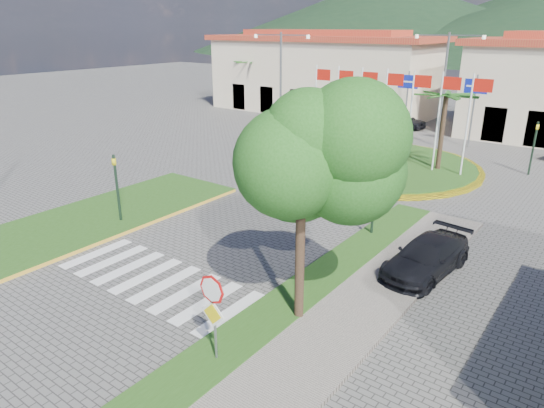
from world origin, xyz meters
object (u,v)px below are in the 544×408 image
Objects in this scene: stop_sign at (213,305)px; deciduous_tree at (302,155)px; car_side_right at (427,257)px; white_van at (351,124)px; car_dark_a at (404,120)px; roundabout_island at (377,165)px.

deciduous_tree reaches higher than stop_sign.
car_side_right is at bearing 72.52° from stop_sign.
white_van is 25.45m from car_side_right.
car_dark_a is (-8.59, 33.04, -1.12)m from stop_sign.
white_van is at bearing 148.85° from car_dark_a.
deciduous_tree is 31.70m from car_dark_a.
roundabout_island is 2.88× the size of car_side_right.
stop_sign is 34.16m from car_dark_a.
roundabout_island reaches higher than stop_sign.
deciduous_tree is at bearing -172.72° from white_van.
stop_sign is 8.73m from car_side_right.
roundabout_island is at bearing 103.73° from stop_sign.
car_dark_a is at bearing 120.72° from car_side_right.
deciduous_tree is at bearing 78.82° from stop_sign.
stop_sign is at bearing -101.06° from car_side_right.
roundabout_island is 4.79× the size of stop_sign.
roundabout_island is 18.55m from deciduous_tree.
deciduous_tree is 7.20m from car_side_right.
deciduous_tree is 29.37m from white_van.
car_dark_a is 27.19m from car_side_right.
roundabout_island is 13.53m from car_dark_a.
stop_sign reaches higher than white_van.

